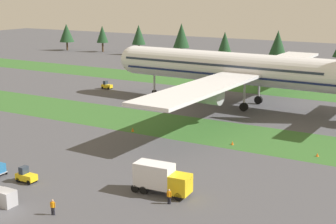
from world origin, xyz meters
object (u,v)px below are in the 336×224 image
(pushback_tractor, at_px, (107,86))
(taxiway_marker_1, at_px, (232,143))
(ground_crew_marshaller, at_px, (169,196))
(ground_crew_loader, at_px, (53,207))
(uld_container_3, at_px, (6,198))
(airliner, at_px, (242,69))
(taxiway_marker_2, at_px, (133,130))
(baggage_tug, at_px, (26,176))
(taxiway_marker_0, at_px, (317,155))
(catering_truck, at_px, (161,178))

(pushback_tractor, xyz_separation_m, taxiway_marker_1, (44.00, -26.66, -0.53))
(ground_crew_marshaller, distance_m, ground_crew_loader, 12.57)
(uld_container_3, relative_size, taxiway_marker_1, 3.53)
(ground_crew_marshaller, bearing_deg, taxiway_marker_1, 90.09)
(airliner, distance_m, ground_crew_marshaller, 51.19)
(taxiway_marker_1, height_order, taxiway_marker_2, taxiway_marker_2)
(baggage_tug, relative_size, taxiway_marker_1, 4.63)
(ground_crew_loader, bearing_deg, taxiway_marker_0, 39.85)
(catering_truck, relative_size, ground_crew_loader, 4.08)
(ground_crew_loader, distance_m, uld_container_3, 6.13)
(taxiway_marker_0, bearing_deg, ground_crew_loader, -120.17)
(pushback_tractor, xyz_separation_m, ground_crew_loader, (37.30, -59.10, 0.13))
(taxiway_marker_1, bearing_deg, catering_truck, -89.30)
(uld_container_3, height_order, taxiway_marker_2, uld_container_3)
(airliner, height_order, taxiway_marker_0, airliner)
(airliner, bearing_deg, taxiway_marker_2, 164.31)
(catering_truck, distance_m, ground_crew_marshaller, 3.21)
(catering_truck, distance_m, ground_crew_loader, 12.74)
(baggage_tug, distance_m, uld_container_3, 7.03)
(ground_crew_loader, distance_m, taxiway_marker_0, 38.59)
(airliner, distance_m, pushback_tractor, 35.77)
(baggage_tug, distance_m, ground_crew_loader, 10.80)
(taxiway_marker_2, bearing_deg, taxiway_marker_0, 4.54)
(ground_crew_loader, bearing_deg, taxiway_marker_2, 89.17)
(baggage_tug, xyz_separation_m, uld_container_3, (3.30, -6.21, 0.08))
(ground_crew_marshaller, xyz_separation_m, taxiway_marker_0, (10.19, 24.79, -0.71))
(airliner, xyz_separation_m, uld_container_3, (-3.84, -58.83, -6.86))
(ground_crew_loader, relative_size, taxiway_marker_0, 3.63)
(ground_crew_loader, distance_m, taxiway_marker_2, 32.78)
(airliner, relative_size, ground_crew_loader, 42.28)
(uld_container_3, bearing_deg, taxiway_marker_2, 98.37)
(baggage_tug, bearing_deg, airliner, 171.33)
(pushback_tractor, bearing_deg, airliner, 90.00)
(taxiway_marker_0, bearing_deg, pushback_tractor, 155.58)
(catering_truck, distance_m, pushback_tractor, 65.65)
(pushback_tractor, relative_size, uld_container_3, 1.32)
(catering_truck, bearing_deg, taxiway_marker_0, 147.20)
(taxiway_marker_0, bearing_deg, airliner, 131.27)
(ground_crew_marshaller, bearing_deg, taxiway_marker_2, 125.79)
(taxiway_marker_1, relative_size, taxiway_marker_2, 0.82)
(uld_container_3, bearing_deg, catering_truck, 41.32)
(ground_crew_loader, bearing_deg, ground_crew_marshaller, 22.95)
(ground_crew_marshaller, distance_m, taxiway_marker_2, 30.01)
(baggage_tug, xyz_separation_m, ground_crew_marshaller, (18.58, 3.19, 0.13))
(uld_container_3, xyz_separation_m, taxiway_marker_1, (12.77, 33.28, -0.61))
(ground_crew_loader, xyz_separation_m, taxiway_marker_0, (19.39, 33.35, -0.71))
(uld_container_3, xyz_separation_m, taxiway_marker_2, (-4.68, 31.80, -0.55))
(pushback_tractor, relative_size, taxiway_marker_1, 4.67)
(airliner, height_order, ground_crew_marshaller, airliner)
(uld_container_3, bearing_deg, ground_crew_marshaller, 31.60)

